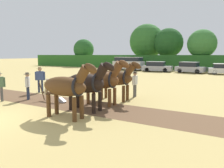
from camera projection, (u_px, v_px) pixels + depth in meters
The scene contains 18 objects.
plowed_furrow_strip at pixel (33, 98), 13.23m from camera, with size 29.75×2.59×0.01m, color brown.
hedgerow at pixel (176, 63), 37.45m from camera, with size 65.61×1.30×2.56m, color #286023.
tree_far_left at pixel (84, 49), 48.66m from camera, with size 4.52×4.52×6.04m.
tree_left at pixel (147, 42), 43.61m from camera, with size 6.90×6.90×8.67m.
tree_center_left at pixel (168, 43), 40.32m from camera, with size 5.36×5.36×7.47m.
tree_center at pixel (202, 44), 36.45m from camera, with size 4.76×4.76×6.82m.
draft_horse_lead_left at pixel (67, 87), 8.97m from camera, with size 2.87×0.89×2.40m.
draft_horse_lead_right at pixel (87, 83), 10.17m from camera, with size 2.78×0.99×2.40m.
draft_horse_trail_left at pixel (103, 80), 11.37m from camera, with size 2.80×0.99×2.45m.
draft_horse_trail_right at pixel (116, 78), 12.57m from camera, with size 2.92×0.95×2.33m.
plow at pixel (55, 96), 12.27m from camera, with size 1.77×0.47×1.13m.
farmer_at_plow at pixel (28, 84), 12.76m from camera, with size 0.45×0.50×1.61m.
farmer_beside_team at pixel (135, 82), 13.61m from camera, with size 0.40×0.63×1.60m.
farmer_onlooker_right at pixel (40, 77), 15.18m from camera, with size 0.56×0.47×1.79m.
parked_van at pixel (128, 63), 36.90m from camera, with size 5.28×2.24×2.22m.
parked_car_left at pixel (157, 67), 33.81m from camera, with size 4.58×2.07×1.58m.
parked_car_center_left at pixel (190, 68), 31.46m from camera, with size 4.28×2.50×1.59m.
parked_car_center at pixel (224, 69), 29.35m from camera, with size 4.21×2.52×1.45m.
Camera 1 is at (8.52, -4.72, 2.64)m, focal length 35.00 mm.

